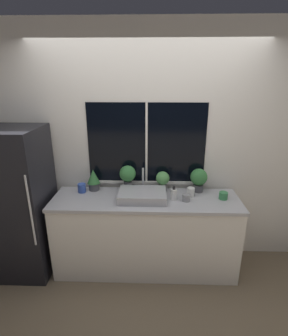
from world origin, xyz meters
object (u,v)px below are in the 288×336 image
Objects in this scene: potted_plant_center_right at (163,180)px; mug_blue at (82,188)px; refrigerator at (16,203)px; potted_plant_center_left at (128,175)px; mug_green at (223,196)px; potted_plant_far_right at (199,178)px; soap_bottle at (174,194)px; mug_white at (191,192)px; mug_grey at (186,198)px; sink at (142,195)px; potted_plant_far_left at (94,179)px.

potted_plant_center_right is 2.35× the size of mug_blue.
refrigerator reaches higher than potted_plant_center_left.
potted_plant_far_right is at bearing 141.10° from mug_green.
soap_bottle is 1.54× the size of mug_blue.
mug_blue is (-1.22, 0.07, 0.00)m from mug_white.
potted_plant_far_right is 2.74× the size of mug_blue.
mug_grey is at bearing -21.72° from potted_plant_center_left.
potted_plant_center_left is 3.04× the size of mug_white.
sink is at bearing -170.83° from mug_white.
potted_plant_center_left is at bearing 180.00° from potted_plant_center_right.
sink is at bearing 175.38° from mug_grey.
potted_plant_far_right reaches higher than mug_grey.
mug_grey is (1.03, -0.25, -0.10)m from potted_plant_far_left.
refrigerator reaches higher than sink.
potted_plant_far_right is 1.33m from mug_blue.
potted_plant_center_right is at bearing 116.46° from soap_bottle.
sink is 0.54m from mug_white.
mug_white and mug_blue have the same top height.
refrigerator is at bearing -178.34° from sink.
refrigerator is 3.26× the size of sink.
refrigerator is 1.38m from sink.
refrigerator reaches higher than potted_plant_far_right.
potted_plant_center_right reaches higher than soap_bottle.
potted_plant_far_right is at bearing 19.00° from sink.
sink is 0.68m from potted_plant_far_right.
potted_plant_far_left is 1.06× the size of potted_plant_center_right.
sink is 2.17× the size of potted_plant_center_right.
mug_green is at bearing -16.62° from potted_plant_center_right.
potted_plant_far_left is 2.49× the size of mug_blue.
mug_white reaches higher than mug_green.
soap_bottle is 1.67× the size of mug_green.
mug_green is (0.41, 0.06, 0.00)m from mug_grey.
potted_plant_far_left is 0.40m from potted_plant_center_left.
mug_green is (0.87, 0.02, -0.01)m from sink.
mug_white reaches higher than mug_grey.
potted_plant_far_left is 1.62× the size of soap_bottle.
refrigerator is 18.07× the size of mug_green.
potted_plant_center_right is 0.41m from potted_plant_far_right.
mug_white is at bearing -6.83° from potted_plant_far_left.
potted_plant_far_right is at bearing 52.45° from mug_white.
potted_plant_far_left is 2.51× the size of mug_white.
mug_white is 0.99× the size of mug_blue.
mug_white is (0.31, -0.13, -0.09)m from potted_plant_center_right.
soap_bottle is at bearing -176.47° from mug_green.
refrigerator is 6.09× the size of potted_plant_far_right.
mug_white is at bearing 169.79° from mug_green.
mug_blue is (-1.32, -0.06, -0.11)m from potted_plant_far_right.
mug_blue is (-0.12, -0.06, -0.08)m from potted_plant_far_left.
mug_white is at bearing -3.11° from mug_blue.
soap_bottle is at bearing -23.84° from potted_plant_center_left.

